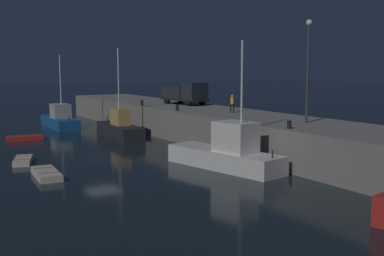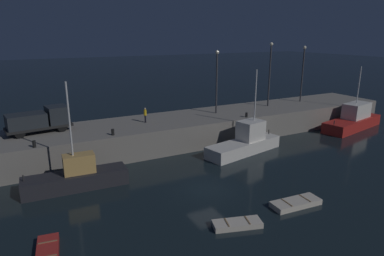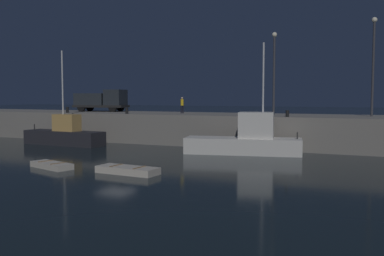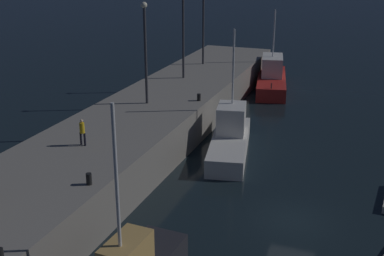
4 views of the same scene
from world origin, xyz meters
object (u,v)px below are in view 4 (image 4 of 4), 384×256
at_px(bollard_west, 0,256).
at_px(fishing_boat_white, 230,138).
at_px(lamp_post_west, 145,45).
at_px(bollard_east, 89,179).
at_px(bollard_central, 199,97).
at_px(fishing_boat_orange, 272,78).
at_px(dockworker, 82,131).
at_px(lamp_post_east, 183,24).
at_px(lamp_post_central, 203,18).

bearing_deg(bollard_west, fishing_boat_white, -8.45).
relative_size(lamp_post_west, bollard_east, 12.54).
distance_m(lamp_post_west, bollard_west, 20.75).
distance_m(fishing_boat_white, bollard_central, 4.47).
height_order(fishing_boat_white, fishing_boat_orange, fishing_boat_white).
height_order(fishing_boat_orange, bollard_east, fishing_boat_orange).
xyz_separation_m(dockworker, bollard_central, (10.88, -3.19, -0.64)).
relative_size(dockworker, bollard_central, 2.99).
height_order(lamp_post_east, lamp_post_central, lamp_post_east).
height_order(fishing_boat_orange, lamp_post_east, lamp_post_east).
distance_m(fishing_boat_orange, bollard_west, 37.42).
height_order(lamp_post_east, bollard_west, lamp_post_east).
bearing_deg(bollard_central, dockworker, 163.65).
bearing_deg(bollard_central, lamp_post_west, 119.89).
height_order(fishing_boat_orange, bollard_west, fishing_boat_orange).
xyz_separation_m(fishing_boat_white, lamp_post_east, (8.61, 6.88, 6.39)).
height_order(bollard_central, bollard_east, bollard_east).
height_order(lamp_post_west, bollard_west, lamp_post_west).
bearing_deg(lamp_post_west, dockworker, -178.91).
bearing_deg(bollard_central, fishing_boat_white, -127.10).
distance_m(lamp_post_west, lamp_post_central, 14.13).
xyz_separation_m(lamp_post_east, bollard_central, (-6.19, -3.68, -4.44)).
relative_size(fishing_boat_white, bollard_central, 17.24).
xyz_separation_m(fishing_boat_orange, lamp_post_central, (-3.18, 6.28, 6.03)).
relative_size(lamp_post_central, bollard_central, 14.24).
distance_m(fishing_boat_orange, lamp_post_central, 9.27).
height_order(fishing_boat_white, lamp_post_central, lamp_post_central).
bearing_deg(fishing_boat_white, dockworker, 142.90).
bearing_deg(bollard_west, bollard_east, 3.65).
height_order(fishing_boat_white, lamp_post_west, lamp_post_west).
xyz_separation_m(fishing_boat_white, lamp_post_west, (0.49, 6.57, 5.99)).
bearing_deg(bollard_central, lamp_post_central, 18.02).
bearing_deg(bollard_central, lamp_post_east, 30.73).
bearing_deg(bollard_east, fishing_boat_white, -14.56).
relative_size(lamp_post_east, bollard_east, 13.87).
relative_size(bollard_west, bollard_east, 1.01).
distance_m(lamp_post_central, bollard_central, 13.47).
bearing_deg(lamp_post_west, bollard_east, -166.32).
xyz_separation_m(lamp_post_east, dockworker, (-17.07, -0.49, -3.81)).
relative_size(fishing_boat_orange, bollard_east, 17.97).
bearing_deg(bollard_east, bollard_west, -176.35).
distance_m(lamp_post_central, dockworker, 23.35).
relative_size(fishing_boat_orange, lamp_post_central, 1.39).
distance_m(fishing_boat_white, dockworker, 10.92).
distance_m(lamp_post_central, bollard_east, 28.00).
bearing_deg(lamp_post_central, bollard_west, -172.88).
relative_size(fishing_boat_orange, bollard_west, 17.80).
height_order(lamp_post_west, dockworker, lamp_post_west).
xyz_separation_m(lamp_post_east, lamp_post_central, (6.00, 0.28, -0.28)).
bearing_deg(lamp_post_east, fishing_boat_white, -141.36).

